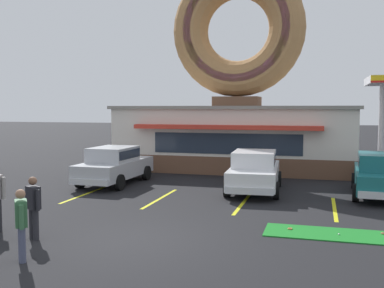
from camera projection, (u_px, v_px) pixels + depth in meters
The scene contains 16 objects.
ground_plane at pixel (135, 240), 11.07m from camera, with size 160.00×160.00×0.00m, color black.
donut_shop_building at pixel (237, 99), 24.13m from camera, with size 12.30×6.75×10.96m.
putting_mat at pixel (357, 236), 11.39m from camera, with size 4.66×1.28×0.03m, color #197523.
mini_donut_mid_left at pixel (383, 233), 11.51m from camera, with size 0.13×0.13×0.04m, color #A5724C.
mini_donut_mid_centre at pixel (290, 229), 11.96m from camera, with size 0.13×0.13×0.04m, color #D17F47.
golf_ball at pixel (339, 234), 11.43m from camera, with size 0.04×0.04×0.04m, color white.
car_white at pixel (255, 169), 17.42m from camera, with size 2.17×4.65×1.60m.
car_silver at pixel (114, 164), 19.21m from camera, with size 2.05×4.59×1.60m.
car_teal at pixel (381, 173), 16.48m from camera, with size 2.16×4.65×1.60m.
pedestrian_hooded_kid at pixel (21, 222), 9.50m from camera, with size 0.42×0.49×1.55m.
pedestrian_beanie_man at pixel (33, 205), 11.08m from camera, with size 0.53×0.40×1.57m.
trash_bin at pixel (366, 171), 19.54m from camera, with size 0.57×0.57×0.97m.
parking_stripe_far_left at pixel (86, 194), 16.99m from camera, with size 0.12×3.60×0.01m, color yellow.
parking_stripe_left at pixel (160, 198), 16.17m from camera, with size 0.12×3.60×0.01m, color yellow.
parking_stripe_mid_left at pixel (243, 203), 15.36m from camera, with size 0.12×3.60×0.01m, color yellow.
parking_stripe_centre at pixel (335, 209), 14.54m from camera, with size 0.12×3.60×0.01m, color yellow.
Camera 1 is at (4.30, -10.05, 3.26)m, focal length 42.00 mm.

